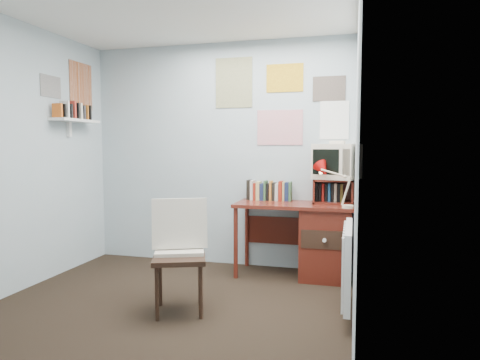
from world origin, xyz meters
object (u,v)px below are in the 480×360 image
at_px(radiator, 348,263).
at_px(wall_shelf, 75,121).
at_px(desk, 320,239).
at_px(desk_lamp, 348,187).
at_px(tv_riser, 333,191).
at_px(crt_tv, 337,160).
at_px(desk_chair, 179,258).

relative_size(radiator, wall_shelf, 1.29).
height_order(desk, desk_lamp, desk_lamp).
relative_size(desk_lamp, wall_shelf, 0.64).
relative_size(desk, wall_shelf, 1.94).
height_order(desk, radiator, desk).
xyz_separation_m(desk_lamp, tv_riser, (-0.15, 0.33, -0.07)).
distance_m(desk_lamp, wall_shelf, 2.92).
height_order(crt_tv, radiator, crt_tv).
xyz_separation_m(desk_lamp, radiator, (0.02, -0.71, -0.54)).
relative_size(desk_chair, crt_tv, 2.14).
bearing_deg(radiator, desk, 107.24).
bearing_deg(wall_shelf, crt_tv, 10.62).
xyz_separation_m(desk, tv_riser, (0.12, 0.11, 0.48)).
height_order(desk_chair, radiator, desk_chair).
distance_m(desk, desk_chair, 1.60).
distance_m(crt_tv, radiator, 1.33).
relative_size(desk_chair, desk_lamp, 2.26).
xyz_separation_m(desk_chair, wall_shelf, (-1.54, 0.84, 1.18)).
distance_m(desk, desk_lamp, 0.65).
bearing_deg(desk, desk_lamp, -39.28).
height_order(desk, wall_shelf, wall_shelf).
bearing_deg(crt_tv, wall_shelf, -152.30).
height_order(desk_chair, wall_shelf, wall_shelf).
relative_size(desk_lamp, tv_riser, 0.98).
distance_m(tv_riser, wall_shelf, 2.83).
height_order(radiator, wall_shelf, wall_shelf).
bearing_deg(desk_chair, crt_tv, 27.90).
bearing_deg(desk_lamp, desk_chair, -160.36).
xyz_separation_m(desk_chair, tv_riser, (1.15, 1.33, 0.44)).
bearing_deg(desk_lamp, desk, 122.65).
distance_m(desk_lamp, radiator, 0.89).
height_order(desk_lamp, radiator, desk_lamp).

